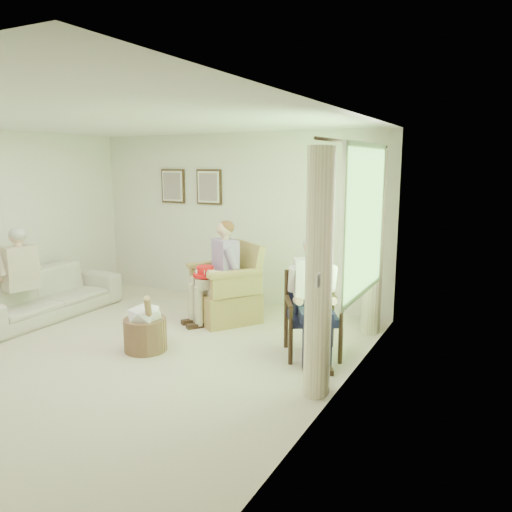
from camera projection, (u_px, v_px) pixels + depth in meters
name	position (u px, v px, depth m)	size (l,w,h in m)	color
floor	(114.00, 357.00, 5.61)	(5.50, 5.50, 0.00)	beige
back_wall	(235.00, 218.00, 7.77)	(5.00, 0.04, 2.60)	silver
right_wall	(329.00, 264.00, 4.24)	(0.04, 5.50, 2.60)	silver
ceiling	(101.00, 119.00, 5.14)	(5.00, 5.50, 0.02)	white
window	(364.00, 217.00, 5.25)	(0.13, 2.50, 1.63)	#2D6B23
curtain_left	(319.00, 275.00, 4.54)	(0.34, 0.34, 2.30)	#F0E8BC
curtain_right	(374.00, 244.00, 6.25)	(0.34, 0.34, 2.30)	#F0E8BC
framed_print_left	(173.00, 186.00, 8.17)	(0.45, 0.05, 0.55)	#382114
framed_print_right	(209.00, 187.00, 7.86)	(0.45, 0.05, 0.55)	#382114
wicker_armchair	(226.00, 296.00, 6.91)	(0.84, 0.83, 1.07)	tan
wood_armchair	(315.00, 311.00, 5.65)	(0.59, 0.56, 0.91)	black
sofa	(42.00, 294.00, 7.03)	(0.88, 2.25, 0.66)	beige
person_wicker	(221.00, 265.00, 6.71)	(0.40, 0.63, 1.36)	beige
person_dark	(311.00, 290.00, 5.47)	(0.40, 0.63, 1.34)	#171A34
person_sofa	(16.00, 270.00, 6.61)	(0.42, 0.62, 1.30)	beige
red_hat	(205.00, 272.00, 6.65)	(0.32, 0.32, 0.14)	red
hatbox	(145.00, 327.00, 5.77)	(0.60, 0.60, 0.72)	#A87C5B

